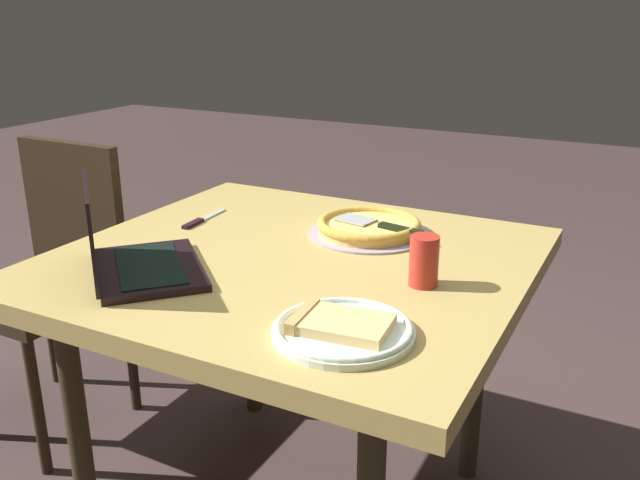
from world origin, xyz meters
The scene contains 7 objects.
dining_table centered at (0.00, 0.00, 0.69)m, with size 1.04×1.11×0.77m.
laptop centered at (-0.28, 0.26, 0.81)m, with size 0.39×0.39×0.22m.
pizza_plate centered at (-0.33, -0.29, 0.78)m, with size 0.27×0.27×0.04m.
pizza_tray centered at (0.24, -0.10, 0.79)m, with size 0.32×0.32×0.04m.
table_knife centered at (0.12, 0.37, 0.77)m, with size 0.20×0.03×0.01m.
drink_cup centered at (-0.03, -0.35, 0.83)m, with size 0.06×0.06×0.11m.
chair_near centered at (0.08, 0.95, 0.54)m, with size 0.44×0.44×0.93m.
Camera 1 is at (-1.35, -0.78, 1.35)m, focal length 38.22 mm.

